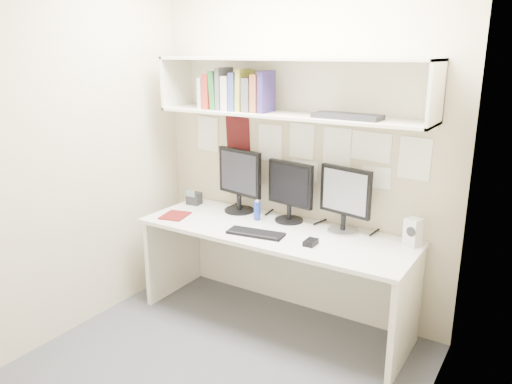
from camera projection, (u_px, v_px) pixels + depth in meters
The scene contains 19 objects.
floor at pixel (224, 364), 3.24m from camera, with size 2.40×2.00×0.01m, color #444348.
wall_back at pixel (300, 143), 3.70m from camera, with size 2.40×0.02×2.60m, color #B9AC8D.
wall_front at pixel (79, 216), 2.07m from camera, with size 2.40×0.02×2.60m, color #B9AC8D.
wall_left at pixel (82, 149), 3.50m from camera, with size 0.02×2.00×2.60m, color #B9AC8D.
wall_right at pixel (434, 201), 2.27m from camera, with size 0.02×2.00×2.60m, color #B9AC8D.
desk at pixel (275, 276), 3.67m from camera, with size 2.00×0.70×0.73m.
overhead_hutch at pixel (292, 87), 3.47m from camera, with size 2.00×0.38×0.40m.
pinned_papers at pixel (299, 150), 3.71m from camera, with size 1.92×0.01×0.48m, color white, non-canonical shape.
monitor_left at pixel (239, 178), 3.91m from camera, with size 0.43×0.24×0.50m.
monitor_center at pixel (290, 189), 3.68m from camera, with size 0.39×0.21×0.45m.
monitor_right at pixel (345, 197), 3.46m from camera, with size 0.40×0.22×0.46m.
keyboard at pixel (256, 233), 3.46m from camera, with size 0.40×0.14×0.02m, color black.
mouse at pixel (311, 242), 3.28m from camera, with size 0.07×0.11×0.03m, color black.
speaker at pixel (413, 232), 3.25m from camera, with size 0.12×0.12×0.19m.
blue_bottle at pixel (257, 211), 3.75m from camera, with size 0.05×0.05×0.15m.
maroon_notebook at pixel (175, 216), 3.85m from camera, with size 0.18×0.22×0.01m, color #5E1010.
desk_phone at pixel (194, 198), 4.14m from camera, with size 0.12×0.11×0.13m.
book_stack at pixel (236, 92), 3.63m from camera, with size 0.57×0.19×0.31m.
hutch_tray at pixel (347, 116), 3.21m from camera, with size 0.45×0.17×0.03m, color black.
Camera 1 is at (1.66, -2.27, 1.96)m, focal length 35.00 mm.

